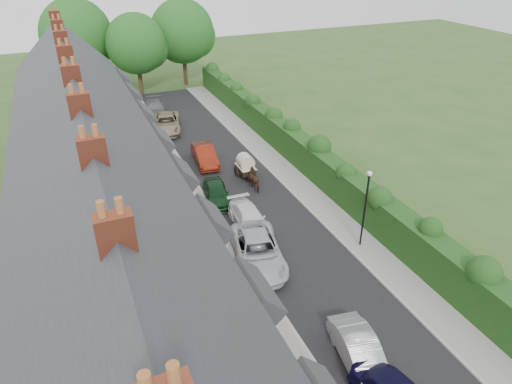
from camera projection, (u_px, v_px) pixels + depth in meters
ground at (349, 303)px, 23.67m from camera, size 140.00×140.00×0.00m
road at (257, 205)px, 32.30m from camera, size 6.00×58.00×0.02m
pavement_hedge_side at (308, 193)px, 33.68m from camera, size 2.20×58.00×0.12m
pavement_house_side at (205, 216)px, 30.95m from camera, size 1.70×58.00×0.12m
kerb_hedge_side at (295, 196)px, 33.32m from camera, size 0.18×58.00×0.13m
kerb_house_side at (216, 213)px, 31.23m from camera, size 0.18×58.00×0.13m
hedge at (330, 170)px, 33.54m from camera, size 2.10×58.00×2.85m
terrace_row at (95, 183)px, 25.74m from camera, size 9.05×40.50×11.50m
garden_wall_row at (194, 221)px, 29.61m from camera, size 0.35×40.35×1.10m
lamppost at (366, 200)px, 26.41m from camera, size 0.32×0.32×5.16m
tree_far_left at (139, 45)px, 52.02m from camera, size 7.14×6.80×9.29m
tree_far_right at (185, 33)px, 55.40m from camera, size 7.98×7.60×10.31m
tree_far_back at (81, 36)px, 51.94m from camera, size 8.40×8.00×10.82m
car_silver_a at (360, 352)px, 20.01m from camera, size 2.16×4.49×1.42m
car_silver_b at (258, 251)px, 26.25m from camera, size 3.83×6.22×1.61m
car_white at (249, 219)px, 29.50m from camera, size 1.98×4.61×1.32m
car_green at (216, 193)px, 32.40m from camera, size 2.34×4.30×1.39m
car_red at (205, 155)px, 37.79m from camera, size 2.00×4.66×1.49m
car_beige at (167, 123)px, 44.12m from camera, size 3.79×6.02×1.55m
car_grey at (155, 108)px, 48.12m from camera, size 2.70×5.22×1.45m
horse at (255, 180)px, 34.00m from camera, size 0.99×1.86×1.51m
horse_cart at (245, 165)px, 35.36m from camera, size 1.25×2.76×1.99m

